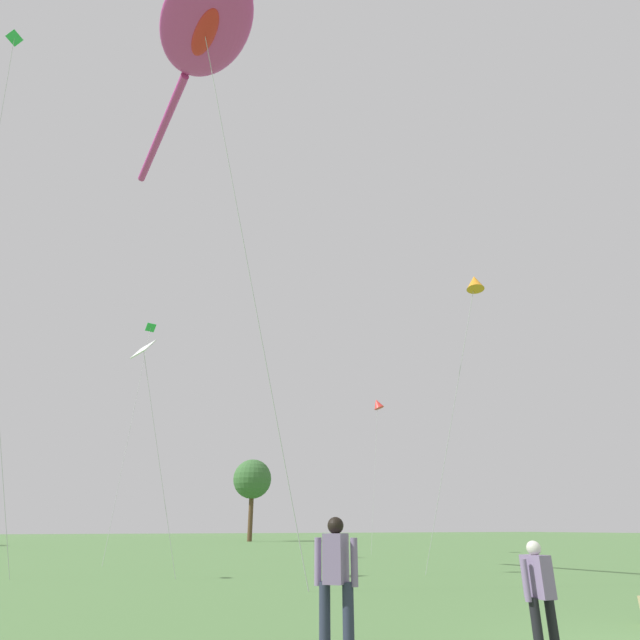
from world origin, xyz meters
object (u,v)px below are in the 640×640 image
at_px(tree_oak_left, 252,479).
at_px(small_kite_stunt_black, 0,123).
at_px(person_tall_center, 540,590).
at_px(small_kite_streamer_purple, 146,349).
at_px(small_kite_box_yellow, 474,284).
at_px(big_show_kite, 203,33).
at_px(small_kite_triangle_green, 378,404).
at_px(person_brown_coat, 336,573).
at_px(small_kite_delta_white, 144,357).

bearing_deg(tree_oak_left, small_kite_stunt_black, -120.60).
distance_m(person_tall_center, small_kite_streamer_purple, 25.76).
height_order(small_kite_box_yellow, tree_oak_left, small_kite_box_yellow).
xyz_separation_m(big_show_kite, small_kite_triangle_green, (16.81, 16.66, -8.35)).
height_order(big_show_kite, person_brown_coat, big_show_kite).
relative_size(small_kite_box_yellow, small_kite_stunt_black, 0.49).
relative_size(person_brown_coat, small_kite_box_yellow, 0.16).
bearing_deg(small_kite_triangle_green, small_kite_streamer_purple, 126.57).
height_order(small_kite_box_yellow, small_kite_stunt_black, small_kite_stunt_black).
height_order(big_show_kite, small_kite_box_yellow, big_show_kite).
xyz_separation_m(small_kite_triangle_green, small_kite_delta_white, (-16.83, -11.54, -2.23)).
distance_m(big_show_kite, person_tall_center, 19.25).
bearing_deg(small_kite_delta_white, small_kite_streamer_purple, -144.28).
relative_size(big_show_kite, small_kite_box_yellow, 1.77).
height_order(big_show_kite, small_kite_streamer_purple, big_show_kite).
height_order(small_kite_triangle_green, small_kite_streamer_purple, small_kite_streamer_purple).
height_order(person_tall_center, small_kite_delta_white, small_kite_delta_white).
distance_m(person_brown_coat, small_kite_streamer_purple, 24.32).
distance_m(big_show_kite, tree_oak_left, 54.62).
bearing_deg(person_tall_center, small_kite_box_yellow, -40.93).
bearing_deg(tree_oak_left, person_tall_center, -104.27).
height_order(small_kite_stunt_black, small_kite_streamer_purple, small_kite_stunt_black).
height_order(big_show_kite, small_kite_delta_white, big_show_kite).
relative_size(person_tall_center, small_kite_stunt_black, 0.07).
relative_size(big_show_kite, small_kite_triangle_green, 1.84).
bearing_deg(person_tall_center, tree_oak_left, -13.47).
height_order(person_brown_coat, small_kite_delta_white, small_kite_delta_white).
height_order(big_show_kite, small_kite_triangle_green, big_show_kite).
height_order(person_brown_coat, small_kite_streamer_purple, small_kite_streamer_purple).
height_order(small_kite_stunt_black, small_kite_delta_white, small_kite_stunt_black).
distance_m(person_brown_coat, small_kite_stunt_black, 22.77).
height_order(person_tall_center, small_kite_streamer_purple, small_kite_streamer_purple).
height_order(person_brown_coat, person_tall_center, person_brown_coat).
bearing_deg(person_brown_coat, small_kite_streamer_purple, 44.76).
bearing_deg(small_kite_delta_white, small_kite_stunt_black, -64.77).
relative_size(small_kite_box_yellow, tree_oak_left, 1.09).
xyz_separation_m(big_show_kite, person_brown_coat, (1.70, -6.71, -16.86)).
bearing_deg(big_show_kite, small_kite_stunt_black, -141.88).
xyz_separation_m(small_kite_stunt_black, small_kite_streamer_purple, (7.71, 8.44, -6.16)).
bearing_deg(big_show_kite, small_kite_streamer_purple, 170.81).
bearing_deg(big_show_kite, person_tall_center, 20.85).
xyz_separation_m(person_brown_coat, small_kite_stunt_black, (-8.41, 13.75, 16.08)).
bearing_deg(big_show_kite, small_kite_triangle_green, 129.21).
relative_size(small_kite_triangle_green, small_kite_stunt_black, 0.47).
xyz_separation_m(big_show_kite, tree_oak_left, (18.78, 50.15, -10.78)).
relative_size(small_kite_streamer_purple, tree_oak_left, 1.33).
height_order(person_brown_coat, small_kite_stunt_black, small_kite_stunt_black).
bearing_deg(small_kite_delta_white, big_show_kite, 41.39).
height_order(small_kite_delta_white, small_kite_streamer_purple, small_kite_streamer_purple).
bearing_deg(small_kite_triangle_green, big_show_kite, 167.04).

